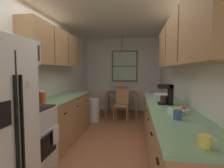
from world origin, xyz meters
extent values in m
plane|color=#995B3D|center=(0.00, 1.00, 0.00)|extent=(12.00, 12.00, 0.00)
cube|color=white|center=(-1.35, 1.00, 1.27)|extent=(0.10, 9.00, 2.55)
cube|color=white|center=(1.35, 1.00, 1.27)|extent=(0.10, 9.00, 2.55)
cube|color=white|center=(0.00, 3.65, 1.27)|extent=(4.40, 0.10, 2.55)
cube|color=white|center=(0.00, 1.00, 2.59)|extent=(4.40, 9.00, 0.08)
cube|color=black|center=(-0.60, -1.23, 0.83)|extent=(0.01, 0.01, 1.59)
cube|color=black|center=(-0.59, -1.27, 0.83)|extent=(0.02, 0.02, 1.13)
cube|color=black|center=(-0.59, -1.19, 0.83)|extent=(0.02, 0.02, 1.13)
cube|color=black|center=(-0.60, -1.40, 1.06)|extent=(0.01, 0.15, 0.22)
cube|color=beige|center=(-0.60, -1.06, 1.28)|extent=(0.01, 0.05, 0.07)
cube|color=silver|center=(-0.99, -0.52, 0.45)|extent=(0.62, 0.61, 0.90)
cube|color=black|center=(-0.67, -0.52, 0.42)|extent=(0.01, 0.42, 0.30)
cube|color=silver|center=(-0.65, -0.52, 0.63)|extent=(0.02, 0.49, 0.02)
cube|color=black|center=(-0.99, -0.52, 0.91)|extent=(0.59, 0.58, 0.02)
cube|color=silver|center=(-1.27, -0.52, 1.00)|extent=(0.06, 0.61, 0.20)
cylinder|color=#2D2D2D|center=(-1.13, -0.66, 0.93)|extent=(0.15, 0.15, 0.01)
cylinder|color=#2D2D2D|center=(-1.13, -0.39, 0.93)|extent=(0.15, 0.15, 0.01)
cylinder|color=#2D2D2D|center=(-0.85, -0.66, 0.93)|extent=(0.15, 0.15, 0.01)
cylinder|color=#2D2D2D|center=(-0.85, -0.39, 0.93)|extent=(0.15, 0.15, 0.01)
cube|color=silver|center=(-1.11, -0.52, 1.69)|extent=(0.38, 0.59, 0.35)
cube|color=black|center=(-0.92, -0.58, 1.69)|extent=(0.01, 0.35, 0.23)
cube|color=#2D2D33|center=(-0.92, -0.33, 1.69)|extent=(0.01, 0.12, 0.23)
cube|color=#A87A4C|center=(-1.00, 0.74, 0.43)|extent=(0.60, 1.90, 0.87)
cube|color=#7AA87A|center=(-1.00, 0.74, 0.89)|extent=(0.63, 1.92, 0.03)
cube|color=black|center=(-0.69, 0.10, 0.70)|extent=(0.02, 0.10, 0.01)
cube|color=black|center=(-0.69, 0.74, 0.70)|extent=(0.02, 0.10, 0.01)
cube|color=black|center=(-0.69, 1.37, 0.70)|extent=(0.02, 0.10, 0.01)
cube|color=#A87A4C|center=(-1.14, 0.69, 1.89)|extent=(0.32, 2.00, 0.72)
cube|color=#2D2319|center=(-0.98, 0.36, 1.89)|extent=(0.01, 0.01, 0.66)
cube|color=#2D2319|center=(-0.98, 1.02, 1.89)|extent=(0.01, 0.01, 0.66)
cube|color=#A87A4C|center=(1.00, -0.07, 0.43)|extent=(0.60, 3.16, 0.87)
cube|color=#7AA87A|center=(1.00, -0.07, 0.89)|extent=(0.63, 3.18, 0.03)
cube|color=black|center=(0.69, -1.33, 0.70)|extent=(0.02, 0.10, 0.01)
cube|color=black|center=(0.69, -0.70, 0.70)|extent=(0.02, 0.10, 0.01)
cube|color=black|center=(0.69, -0.07, 0.70)|extent=(0.02, 0.10, 0.01)
cube|color=black|center=(0.69, 0.57, 0.70)|extent=(0.02, 0.10, 0.01)
cube|color=black|center=(0.69, 1.20, 0.70)|extent=(0.02, 0.10, 0.01)
cube|color=#A87A4C|center=(1.14, -0.12, 1.86)|extent=(0.32, 2.86, 0.71)
cube|color=#2D2319|center=(0.98, -0.59, 1.86)|extent=(0.01, 0.01, 0.66)
cube|color=#2D2319|center=(0.98, 0.36, 1.86)|extent=(0.01, 0.01, 0.66)
cube|color=brown|center=(0.04, 2.84, 0.72)|extent=(0.99, 0.71, 0.03)
cube|color=brown|center=(-0.43, 2.51, 0.35)|extent=(0.06, 0.06, 0.71)
cube|color=brown|center=(0.50, 2.51, 0.35)|extent=(0.06, 0.06, 0.71)
cube|color=brown|center=(-0.43, 3.16, 0.35)|extent=(0.06, 0.06, 0.71)
cube|color=brown|center=(0.50, 3.16, 0.35)|extent=(0.06, 0.06, 0.71)
cube|color=#A87A4C|center=(0.08, 2.20, 0.45)|extent=(0.43, 0.43, 0.04)
cube|color=#A87A4C|center=(0.09, 2.38, 0.68)|extent=(0.37, 0.06, 0.45)
cylinder|color=#A87A4C|center=(0.25, 2.01, 0.22)|extent=(0.04, 0.04, 0.43)
cylinder|color=#A87A4C|center=(-0.11, 2.03, 0.22)|extent=(0.04, 0.04, 0.43)
cylinder|color=#A87A4C|center=(0.28, 2.37, 0.22)|extent=(0.04, 0.04, 0.43)
cylinder|color=#A87A4C|center=(-0.09, 2.39, 0.22)|extent=(0.04, 0.04, 0.43)
cube|color=#A87A4C|center=(0.00, 3.47, 0.45)|extent=(0.40, 0.40, 0.04)
cube|color=#A87A4C|center=(0.00, 3.29, 0.68)|extent=(0.37, 0.03, 0.45)
cylinder|color=#A87A4C|center=(-0.19, 3.65, 0.22)|extent=(0.04, 0.04, 0.43)
cylinder|color=#A87A4C|center=(0.18, 3.65, 0.22)|extent=(0.04, 0.04, 0.43)
cylinder|color=#A87A4C|center=(-0.19, 3.29, 0.22)|extent=(0.04, 0.04, 0.43)
cylinder|color=#A87A4C|center=(0.18, 3.29, 0.22)|extent=(0.04, 0.04, 0.43)
cylinder|color=black|center=(0.04, 2.84, 2.27)|extent=(0.01, 0.01, 0.55)
cone|color=beige|center=(0.04, 2.84, 1.95)|extent=(0.28, 0.28, 0.10)
sphere|color=white|center=(0.04, 2.84, 1.97)|extent=(0.06, 0.06, 0.06)
cube|color=brown|center=(0.07, 3.58, 1.58)|extent=(0.90, 0.04, 1.07)
cube|color=#B2D1B7|center=(0.07, 3.56, 1.58)|extent=(0.82, 0.01, 0.99)
cube|color=brown|center=(0.07, 3.56, 1.58)|extent=(0.82, 0.02, 0.03)
cylinder|color=silver|center=(-0.70, 2.09, 0.32)|extent=(0.34, 0.34, 0.64)
cylinder|color=#D84C19|center=(-1.00, -0.08, 0.99)|extent=(0.10, 0.10, 0.18)
cylinder|color=white|center=(-1.00, -0.08, 1.09)|extent=(0.10, 0.10, 0.02)
cube|color=white|center=(-0.64, -0.37, 0.50)|extent=(0.02, 0.16, 0.24)
cube|color=black|center=(0.96, 0.13, 0.91)|extent=(0.22, 0.18, 0.02)
cube|color=black|center=(1.04, 0.13, 1.06)|extent=(0.06, 0.18, 0.31)
cube|color=black|center=(0.96, 0.13, 1.18)|extent=(0.22, 0.18, 0.06)
cylinder|color=#331E14|center=(0.94, 0.13, 0.98)|extent=(0.11, 0.11, 0.11)
cylinder|color=#E5CC4C|center=(0.98, -1.49, 0.94)|extent=(0.09, 0.09, 0.09)
torus|color=#E5CC4C|center=(1.04, -1.49, 0.95)|extent=(0.05, 0.01, 0.05)
cylinder|color=#335999|center=(0.95, -0.77, 0.95)|extent=(0.09, 0.09, 0.11)
torus|color=#335999|center=(1.01, -0.77, 0.96)|extent=(0.05, 0.01, 0.05)
cylinder|color=silver|center=(1.03, -0.48, 0.93)|extent=(0.26, 0.26, 0.06)
cylinder|color=black|center=(1.03, -0.48, 0.95)|extent=(0.21, 0.21, 0.03)
sphere|color=red|center=(1.08, -0.49, 0.96)|extent=(0.06, 0.06, 0.06)
sphere|color=green|center=(0.99, -0.44, 0.96)|extent=(0.06, 0.06, 0.06)
sphere|color=yellow|center=(1.00, -0.53, 0.96)|extent=(0.06, 0.06, 0.06)
cube|color=silver|center=(0.98, 0.63, 0.95)|extent=(0.28, 0.34, 0.10)
cylinder|color=#4C7299|center=(0.15, 2.84, 0.77)|extent=(0.17, 0.17, 0.06)
camera|label=1|loc=(0.52, -2.77, 1.43)|focal=28.84mm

